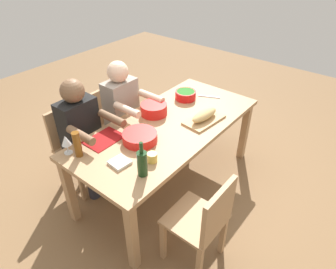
% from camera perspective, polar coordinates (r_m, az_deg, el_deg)
% --- Properties ---
extents(ground_plane, '(8.00, 8.00, 0.00)m').
position_cam_1_polar(ground_plane, '(3.22, 0.00, -9.23)').
color(ground_plane, brown).
extents(dining_table, '(1.91, 0.88, 0.74)m').
position_cam_1_polar(dining_table, '(2.80, 0.00, 0.48)').
color(dining_table, '#A87F56').
rests_on(dining_table, ground_plane).
extents(chair_near_right, '(0.40, 0.40, 0.85)m').
position_cam_1_polar(chair_near_right, '(3.10, -17.34, -1.50)').
color(chair_near_right, '#A87F56').
rests_on(chair_near_right, ground_plane).
extents(diner_near_right, '(0.41, 0.53, 1.20)m').
position_cam_1_polar(diner_near_right, '(2.85, -15.90, 0.59)').
color(diner_near_right, '#2D2D38').
rests_on(diner_near_right, ground_plane).
extents(chair_far_right, '(0.40, 0.40, 0.85)m').
position_cam_1_polar(chair_far_right, '(2.28, 6.94, -15.96)').
color(chair_far_right, '#A87F56').
rests_on(chair_far_right, ground_plane).
extents(chair_near_center, '(0.40, 0.40, 0.85)m').
position_cam_1_polar(chair_near_center, '(3.35, -10.22, 2.60)').
color(chair_near_center, '#A87F56').
rests_on(chair_near_center, ground_plane).
extents(diner_near_center, '(0.41, 0.53, 1.20)m').
position_cam_1_polar(diner_near_center, '(3.12, -8.34, 4.83)').
color(diner_near_center, '#2D2D38').
rests_on(diner_near_center, ground_plane).
extents(serving_bowl_greens, '(0.22, 0.22, 0.09)m').
position_cam_1_polar(serving_bowl_greens, '(3.18, 3.36, 7.62)').
color(serving_bowl_greens, red).
rests_on(serving_bowl_greens, dining_table).
extents(serving_bowl_pasta, '(0.26, 0.26, 0.11)m').
position_cam_1_polar(serving_bowl_pasta, '(2.90, -2.72, 4.98)').
color(serving_bowl_pasta, red).
rests_on(serving_bowl_pasta, dining_table).
extents(serving_bowl_salad, '(0.30, 0.30, 0.08)m').
position_cam_1_polar(serving_bowl_salad, '(2.53, -5.40, -0.39)').
color(serving_bowl_salad, red).
rests_on(serving_bowl_salad, dining_table).
extents(cutting_board, '(0.42, 0.26, 0.02)m').
position_cam_1_polar(cutting_board, '(2.83, 6.87, 2.79)').
color(cutting_board, tan).
rests_on(cutting_board, dining_table).
extents(bread_loaf, '(0.33, 0.14, 0.09)m').
position_cam_1_polar(bread_loaf, '(2.80, 6.94, 3.74)').
color(bread_loaf, tan).
rests_on(bread_loaf, cutting_board).
extents(wine_bottle, '(0.08, 0.08, 0.29)m').
position_cam_1_polar(wine_bottle, '(2.16, -4.94, -5.40)').
color(wine_bottle, '#193819').
rests_on(wine_bottle, dining_table).
extents(beer_bottle, '(0.06, 0.06, 0.22)m').
position_cam_1_polar(beer_bottle, '(2.43, -16.90, -1.82)').
color(beer_bottle, brown).
rests_on(beer_bottle, dining_table).
extents(wine_glass, '(0.08, 0.08, 0.17)m').
position_cam_1_polar(wine_glass, '(2.48, -18.89, -1.22)').
color(wine_glass, silver).
rests_on(wine_glass, dining_table).
extents(placemat_near_right, '(0.32, 0.23, 0.01)m').
position_cam_1_polar(placemat_near_right, '(2.62, -12.09, -0.86)').
color(placemat_near_right, maroon).
rests_on(placemat_near_right, dining_table).
extents(cup_far_right, '(0.08, 0.08, 0.08)m').
position_cam_1_polar(cup_far_right, '(2.31, -3.03, -4.39)').
color(cup_far_right, gold).
rests_on(cup_far_right, dining_table).
extents(carving_knife, '(0.12, 0.22, 0.01)m').
position_cam_1_polar(carving_knife, '(3.26, 7.80, 7.19)').
color(carving_knife, silver).
rests_on(carving_knife, dining_table).
extents(napkin_stack, '(0.15, 0.15, 0.02)m').
position_cam_1_polar(napkin_stack, '(2.34, -9.19, -5.28)').
color(napkin_stack, white).
rests_on(napkin_stack, dining_table).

